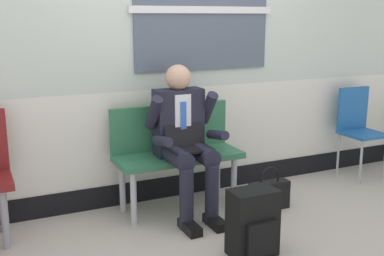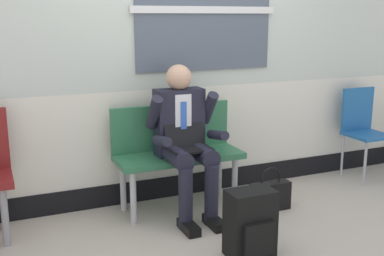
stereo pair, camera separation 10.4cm
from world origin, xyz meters
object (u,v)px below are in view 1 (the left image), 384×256
folding_chair (358,124)px  person_seated (185,137)px  backpack (253,223)px  handbag (269,195)px  bench_with_person (175,148)px

folding_chair → person_seated: bearing=-174.9°
backpack → handbag: 0.85m
person_seated → handbag: (0.69, -0.22, -0.53)m
bench_with_person → backpack: 1.09m
person_seated → handbag: person_seated is taller
handbag → backpack: bearing=-131.7°
folding_chair → handbag: bearing=-163.4°
person_seated → folding_chair: (2.02, 0.18, -0.12)m
handbag → bench_with_person: bearing=149.2°
backpack → folding_chair: 2.18m
bench_with_person → person_seated: person_seated is taller
bench_with_person → backpack: bench_with_person is taller
bench_with_person → folding_chair: size_ratio=1.17×
bench_with_person → folding_chair: folding_chair is taller
person_seated → backpack: (0.13, -0.85, -0.43)m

